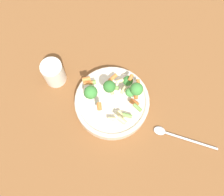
{
  "coord_description": "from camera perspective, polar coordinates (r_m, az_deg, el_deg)",
  "views": [
    {
      "loc": [
        -0.24,
        0.12,
        0.78
      ],
      "look_at": [
        0.0,
        0.0,
        0.06
      ],
      "focal_mm": 42.0,
      "sensor_mm": 36.0,
      "label": 1
    }
  ],
  "objects": [
    {
      "name": "ground_plane",
      "position": [
        0.83,
        -0.0,
        -1.45
      ],
      "size": [
        3.0,
        3.0,
        0.0
      ],
      "primitive_type": "plane",
      "color": "brown"
    },
    {
      "name": "pasta_salad",
      "position": [
        0.74,
        0.35,
        1.61
      ],
      "size": [
        0.18,
        0.17,
        0.09
      ],
      "color": "#8CB766",
      "rests_on": "bowl"
    },
    {
      "name": "cup",
      "position": [
        0.84,
        -12.63,
        5.45
      ],
      "size": [
        0.07,
        0.07,
        0.09
      ],
      "color": "silver",
      "rests_on": "ground_plane"
    },
    {
      "name": "spoon",
      "position": [
        0.82,
        13.31,
        -7.88
      ],
      "size": [
        0.15,
        0.15,
        0.01
      ],
      "rotation": [
        0.0,
        0.0,
        7.07
      ],
      "color": "silver",
      "rests_on": "ground_plane"
    },
    {
      "name": "bowl",
      "position": [
        0.8,
        -0.0,
        -0.91
      ],
      "size": [
        0.23,
        0.23,
        0.04
      ],
      "color": "beige",
      "rests_on": "ground_plane"
    }
  ]
}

